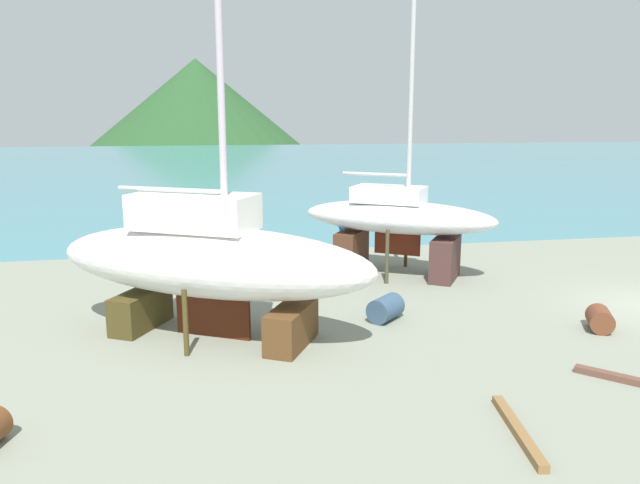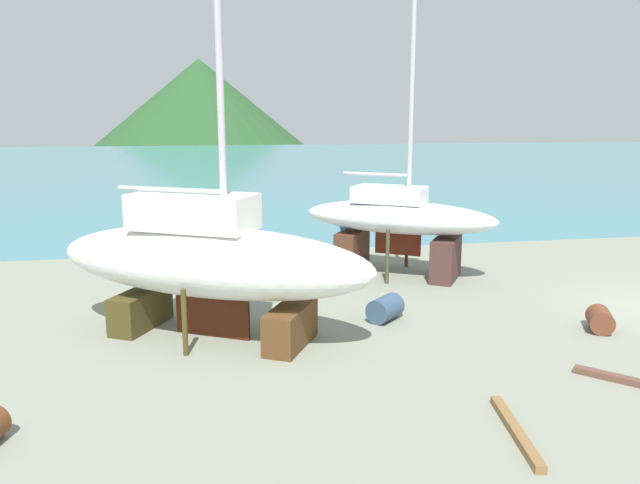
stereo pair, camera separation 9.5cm
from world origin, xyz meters
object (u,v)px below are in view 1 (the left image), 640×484
at_px(sailboat_large_starboard, 397,220).
at_px(sailboat_mid_port, 210,259).
at_px(barrel_by_slipway, 386,308).
at_px(barrel_tipped_left, 600,319).
at_px(worker, 344,227).

height_order(sailboat_large_starboard, sailboat_mid_port, sailboat_mid_port).
height_order(barrel_by_slipway, barrel_tipped_left, barrel_by_slipway).
bearing_deg(sailboat_mid_port, worker, 87.87).
bearing_deg(barrel_tipped_left, sailboat_mid_port, 171.82).
relative_size(sailboat_mid_port, barrel_tipped_left, 17.76).
height_order(sailboat_mid_port, barrel_tipped_left, sailboat_mid_port).
xyz_separation_m(sailboat_large_starboard, barrel_tipped_left, (3.28, -6.12, -1.55)).
xyz_separation_m(sailboat_large_starboard, barrel_by_slipway, (-1.68, -4.41, -1.52)).
bearing_deg(sailboat_mid_port, barrel_by_slipway, 33.27).
distance_m(worker, barrel_by_slipway, 8.52).
height_order(sailboat_mid_port, barrel_by_slipway, sailboat_mid_port).
bearing_deg(worker, sailboat_mid_port, -63.09).
xyz_separation_m(barrel_by_slipway, barrel_tipped_left, (4.96, -1.71, -0.03)).
height_order(worker, barrel_by_slipway, worker).
xyz_separation_m(sailboat_large_starboard, worker, (-0.85, 4.05, -0.91)).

